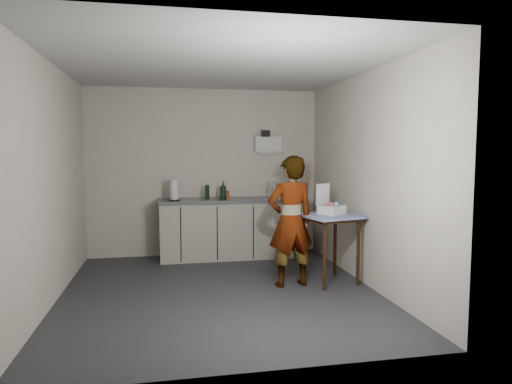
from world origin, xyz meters
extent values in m
plane|color=#2A2A2F|center=(0.00, 0.00, 0.00)|extent=(4.00, 4.00, 0.00)
cube|color=beige|center=(0.00, 1.99, 1.30)|extent=(3.60, 0.02, 2.60)
cube|color=beige|center=(1.79, 0.00, 1.30)|extent=(0.02, 4.00, 2.60)
cube|color=beige|center=(-1.79, 0.00, 1.30)|extent=(0.02, 4.00, 2.60)
cube|color=silver|center=(0.00, 0.00, 2.60)|extent=(3.60, 4.00, 0.01)
cube|color=black|center=(0.40, 1.70, 0.04)|extent=(2.20, 0.52, 0.08)
cube|color=beige|center=(0.40, 1.70, 0.43)|extent=(2.20, 0.58, 0.86)
cube|color=#4D5158|center=(0.40, 1.70, 0.89)|extent=(2.24, 0.62, 0.05)
cube|color=black|center=(-0.40, 1.41, 0.43)|extent=(0.02, 0.01, 0.80)
cube|color=black|center=(0.13, 1.41, 0.43)|extent=(0.02, 0.01, 0.80)
cube|color=black|center=(0.67, 1.41, 0.43)|extent=(0.01, 0.01, 0.80)
cube|color=black|center=(1.20, 1.41, 0.43)|extent=(0.02, 0.01, 0.80)
cube|color=white|center=(1.00, 1.92, 1.75)|extent=(0.42, 0.16, 0.24)
cube|color=white|center=(1.00, 1.97, 1.61)|extent=(0.30, 0.06, 0.04)
cube|color=black|center=(0.95, 1.83, 1.91)|extent=(0.14, 0.02, 0.10)
cylinder|color=black|center=(1.22, -0.19, 0.39)|extent=(0.04, 0.04, 0.79)
cylinder|color=black|center=(1.69, -0.08, 0.39)|extent=(0.04, 0.04, 0.79)
cylinder|color=black|center=(1.10, 0.28, 0.39)|extent=(0.04, 0.04, 0.79)
cylinder|color=black|center=(1.57, 0.40, 0.39)|extent=(0.04, 0.04, 0.79)
cube|color=black|center=(1.39, 0.10, 0.81)|extent=(0.71, 0.71, 0.04)
cube|color=#1B2EA4|center=(1.39, 0.10, 0.84)|extent=(0.80, 0.80, 0.03)
imported|color=#B2A593|center=(0.88, 0.07, 0.79)|extent=(0.62, 0.45, 1.59)
imported|color=black|center=(0.25, 1.61, 1.05)|extent=(0.13, 0.13, 0.27)
cylinder|color=red|center=(0.32, 1.72, 0.97)|extent=(0.06, 0.06, 0.12)
cylinder|color=black|center=(0.01, 1.68, 1.02)|extent=(0.06, 0.06, 0.22)
cylinder|color=black|center=(-0.48, 1.60, 0.92)|extent=(0.17, 0.17, 0.02)
cylinder|color=white|center=(-0.48, 1.60, 1.07)|extent=(0.12, 0.12, 0.29)
cube|color=silver|center=(1.14, 1.69, 0.92)|extent=(0.36, 0.27, 0.02)
cylinder|color=silver|center=(0.97, 1.57, 1.05)|extent=(0.01, 0.01, 0.23)
cylinder|color=silver|center=(1.30, 1.57, 1.05)|extent=(0.01, 0.01, 0.23)
cylinder|color=silver|center=(0.97, 1.81, 1.05)|extent=(0.01, 0.01, 0.23)
cylinder|color=silver|center=(1.30, 1.81, 1.05)|extent=(0.01, 0.01, 0.23)
cylinder|color=white|center=(1.04, 1.69, 1.03)|extent=(0.05, 0.20, 0.20)
cylinder|color=white|center=(1.12, 1.69, 1.03)|extent=(0.05, 0.20, 0.20)
cylinder|color=white|center=(1.19, 1.69, 1.03)|extent=(0.05, 0.20, 0.20)
cube|color=white|center=(1.41, 0.12, 0.86)|extent=(0.37, 0.37, 0.01)
cube|color=white|center=(1.48, 0.01, 0.92)|extent=(0.22, 0.16, 0.10)
cube|color=white|center=(1.34, 0.22, 0.92)|extent=(0.22, 0.16, 0.10)
cube|color=white|center=(1.31, 0.04, 0.92)|extent=(0.16, 0.22, 0.10)
cube|color=white|center=(1.52, 0.19, 0.92)|extent=(0.16, 0.22, 0.10)
cube|color=white|center=(1.34, 0.23, 1.10)|extent=(0.23, 0.16, 0.27)
cylinder|color=white|center=(1.41, 0.12, 0.92)|extent=(0.18, 0.18, 0.10)
sphere|color=#D84F70|center=(1.39, 0.07, 0.98)|extent=(0.06, 0.06, 0.06)
sphere|color=#5DC9FF|center=(1.47, 0.11, 0.98)|extent=(0.06, 0.06, 0.06)
sphere|color=#51C672|center=(1.39, 0.15, 0.98)|extent=(0.06, 0.06, 0.06)
sphere|color=#D84F70|center=(1.36, 0.13, 0.98)|extent=(0.06, 0.06, 0.06)
camera|label=1|loc=(-0.59, -5.19, 1.64)|focal=32.00mm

